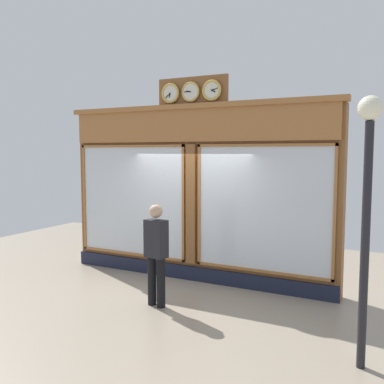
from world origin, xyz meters
TOP-DOWN VIEW (x-y plane):
  - ground_plane at (0.00, 2.80)m, footprint 14.00×14.00m
  - shop_facade at (-0.00, -0.13)m, footprint 5.75×0.42m
  - pedestrian at (-0.14, 1.55)m, footprint 0.39×0.28m
  - street_lamp at (-3.36, 2.16)m, footprint 0.28×0.28m

SIDE VIEW (x-z plane):
  - ground_plane at x=0.00m, z-range 0.00..0.00m
  - pedestrian at x=-0.14m, z-range 0.09..1.78m
  - shop_facade at x=0.00m, z-range -0.23..3.73m
  - street_lamp at x=-3.36m, z-range 0.54..3.71m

